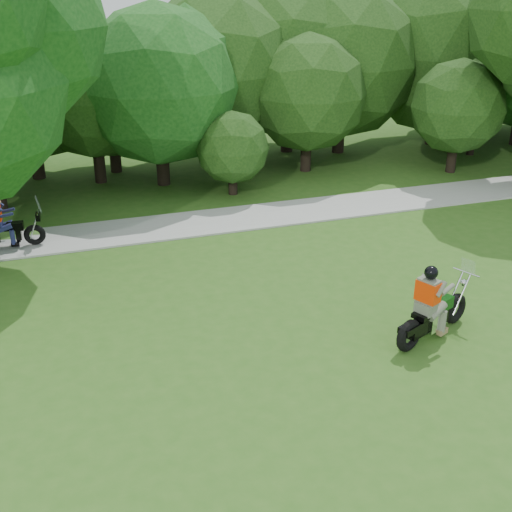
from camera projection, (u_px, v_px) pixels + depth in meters
ground at (442, 323)px, 14.84m from camera, size 100.00×100.00×0.00m
walkway at (308, 210)px, 21.77m from camera, size 60.00×2.20×0.06m
tree_line at (278, 71)px, 26.37m from camera, size 41.53×11.63×7.80m
chopper_motorcycle at (431, 311)px, 13.97m from camera, size 2.44×1.40×1.81m
touring_motorcycle at (4, 229)px, 18.56m from camera, size 2.03×0.68×1.54m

